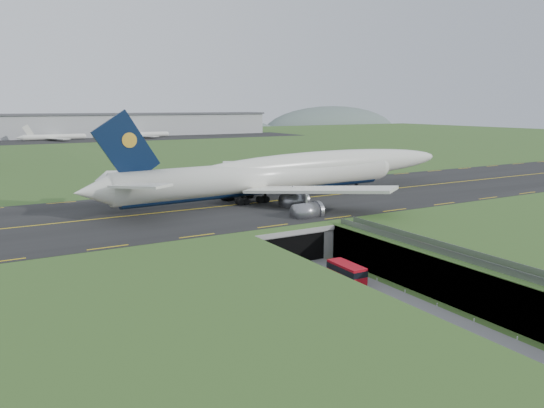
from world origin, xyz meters
TOP-DOWN VIEW (x-y plane):
  - ground at (0.00, 0.00)m, footprint 900.00×900.00m
  - airfield_deck at (0.00, 0.00)m, footprint 800.00×800.00m
  - trench_road at (0.00, -7.50)m, footprint 12.00×75.00m
  - taxiway at (0.00, 33.00)m, footprint 800.00×44.00m
  - tunnel_portal at (0.00, 16.71)m, footprint 17.00×22.30m
  - guideway at (11.00, -19.11)m, footprint 3.00×53.00m
  - jumbo_jet at (16.78, 36.44)m, footprint 97.00×61.84m
  - shuttle_tram at (1.80, -3.82)m, footprint 2.90×7.11m
  - cargo_terminal at (-0.09, 299.41)m, footprint 320.00×67.00m
  - distant_hills at (64.38, 430.00)m, footprint 700.00×91.00m

SIDE VIEW (x-z plane):
  - distant_hills at x=64.38m, z-range -34.00..26.00m
  - ground at x=0.00m, z-range 0.00..0.00m
  - trench_road at x=0.00m, z-range 0.00..0.20m
  - shuttle_tram at x=1.80m, z-range 0.15..3.03m
  - airfield_deck at x=0.00m, z-range 0.00..6.00m
  - tunnel_portal at x=0.00m, z-range 0.33..6.33m
  - guideway at x=11.00m, z-range 1.80..8.85m
  - taxiway at x=0.00m, z-range 6.00..6.18m
  - jumbo_jet at x=16.78m, z-range 1.27..21.77m
  - cargo_terminal at x=-0.09m, z-range 6.16..21.76m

